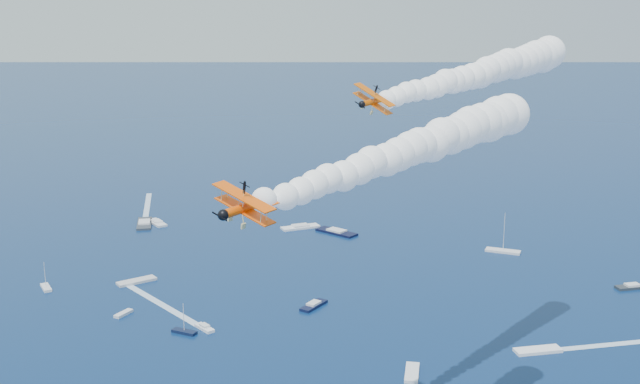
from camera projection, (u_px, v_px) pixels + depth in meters
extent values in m
cube|color=white|center=(538.00, 350.00, 169.21)|extent=(10.42, 3.58, 0.70)
cube|color=white|center=(205.00, 328.00, 180.78)|extent=(4.61, 6.08, 0.70)
cube|color=#303640|center=(144.00, 224.00, 266.43)|extent=(4.78, 14.84, 0.70)
cube|color=white|center=(412.00, 373.00, 158.94)|extent=(5.42, 8.95, 0.70)
cube|color=silver|center=(137.00, 281.00, 211.31)|extent=(11.01, 7.56, 0.70)
cube|color=silver|center=(503.00, 251.00, 236.93)|extent=(10.56, 8.37, 0.70)
cube|color=#0E1733|center=(184.00, 332.00, 178.75)|extent=(6.01, 5.06, 0.70)
cube|color=black|center=(337.00, 232.00, 256.58)|extent=(12.82, 14.12, 0.70)
cube|color=black|center=(314.00, 305.00, 194.27)|extent=(8.02, 8.25, 0.70)
cube|color=#282E36|center=(632.00, 287.00, 206.92)|extent=(9.15, 3.30, 0.70)
cube|color=silver|center=(124.00, 314.00, 189.22)|extent=(4.58, 5.22, 0.70)
cube|color=white|center=(157.00, 223.00, 267.49)|extent=(7.27, 11.17, 0.70)
cube|color=white|center=(46.00, 288.00, 206.46)|extent=(3.89, 6.51, 0.70)
cube|color=white|center=(300.00, 227.00, 262.11)|extent=(13.53, 6.91, 0.70)
cube|color=white|center=(637.00, 342.00, 174.07)|extent=(38.04, 3.03, 0.04)
cube|color=white|center=(158.00, 302.00, 197.13)|extent=(20.80, 33.87, 0.04)
cube|color=white|center=(147.00, 205.00, 291.78)|extent=(2.10, 38.00, 0.04)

